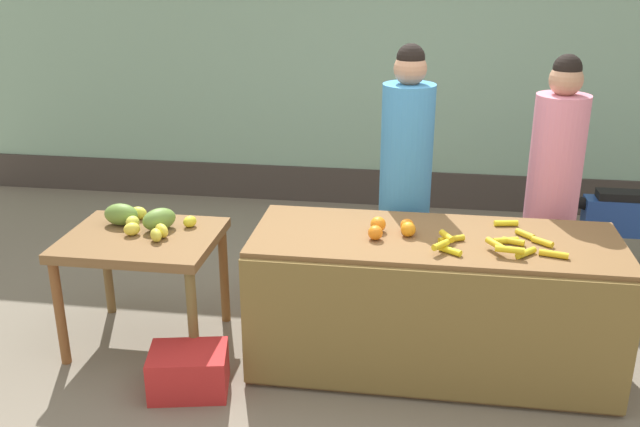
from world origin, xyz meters
name	(u,v)px	position (x,y,z in m)	size (l,w,h in m)	color
ground_plane	(364,357)	(0.00, 0.00, 0.00)	(24.00, 24.00, 0.00)	#756B5B
market_wall_back	(396,39)	(0.00, 2.96, 1.61)	(8.65, 0.23, 3.29)	#8CB299
fruit_stall_counter	(432,303)	(0.40, -0.01, 0.42)	(2.13, 0.82, 0.84)	brown
side_table_wooden	(142,250)	(-1.40, 0.00, 0.64)	(0.93, 0.76, 0.74)	brown
banana_bunch_pile	(498,243)	(0.74, -0.10, 0.87)	(0.73, 0.56, 0.07)	gold
orange_pile	(391,228)	(0.14, -0.01, 0.88)	(0.27, 0.23, 0.09)	orange
mango_papaya_pile	(143,219)	(-1.43, 0.11, 0.80)	(0.61, 0.45, 0.14)	yellow
vendor_woman_blue_shirt	(405,185)	(0.19, 0.64, 0.94)	(0.34, 0.34, 1.86)	#33333D
vendor_woman_pink_shirt	(552,192)	(1.15, 0.73, 0.91)	(0.34, 0.34, 1.80)	#33333D
parked_motorcycle	(636,230)	(1.93, 1.44, 0.40)	(1.60, 0.18, 0.88)	black
produce_crate	(189,371)	(-0.97, -0.51, 0.13)	(0.44, 0.32, 0.26)	red
produce_sack	(282,262)	(-0.69, 0.81, 0.24)	(0.36, 0.30, 0.48)	maroon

